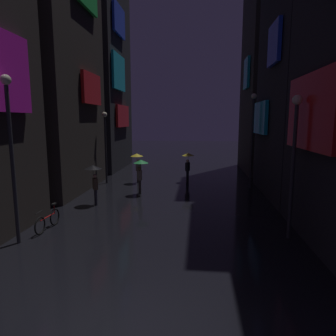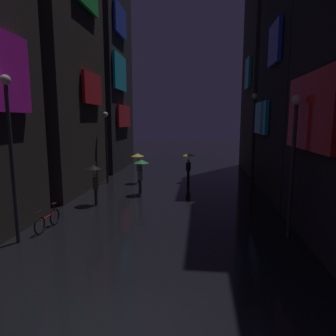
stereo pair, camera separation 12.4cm
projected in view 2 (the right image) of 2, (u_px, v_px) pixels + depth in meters
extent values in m
plane|color=black|center=(120.00, 334.00, 6.30)|extent=(120.00, 120.00, 0.00)
cube|color=#F226D8|center=(8.00, 72.00, 10.79)|extent=(0.20, 2.48, 2.84)
cube|color=red|center=(92.00, 89.00, 19.17)|extent=(0.20, 3.02, 1.94)
cube|color=#232328|center=(101.00, 79.00, 27.26)|extent=(4.00, 7.68, 16.35)
cube|color=red|center=(124.00, 116.00, 27.13)|extent=(0.20, 3.95, 1.92)
cube|color=#19D8F2|center=(120.00, 73.00, 25.54)|extent=(0.20, 3.61, 2.94)
cube|color=#264CF9|center=(120.00, 20.00, 25.35)|extent=(0.20, 3.46, 2.43)
cube|color=red|center=(310.00, 112.00, 10.31)|extent=(0.20, 4.31, 2.62)
cube|color=#232328|center=(311.00, 12.00, 16.30)|extent=(4.00, 7.32, 20.53)
cube|color=#19D8F2|center=(261.00, 118.00, 18.79)|extent=(0.20, 3.68, 1.97)
cube|color=#264CF9|center=(275.00, 44.00, 15.45)|extent=(0.20, 2.15, 2.09)
cube|color=#33302D|center=(274.00, 22.00, 24.67)|extent=(4.00, 7.07, 24.92)
cube|color=#19D8F2|center=(248.00, 73.00, 24.35)|extent=(0.20, 1.96, 2.43)
cylinder|color=#38332D|center=(140.00, 186.00, 18.40)|extent=(0.12, 0.12, 0.85)
cylinder|color=#38332D|center=(141.00, 187.00, 18.23)|extent=(0.12, 0.12, 0.85)
cube|color=gray|center=(140.00, 175.00, 18.20)|extent=(0.34, 0.40, 0.60)
sphere|color=#9E7051|center=(140.00, 169.00, 18.14)|extent=(0.22, 0.22, 0.22)
cylinder|color=gray|center=(142.00, 175.00, 18.04)|extent=(0.09, 0.09, 0.50)
cylinder|color=slate|center=(141.00, 169.00, 17.99)|extent=(0.02, 0.02, 0.77)
cone|color=green|center=(141.00, 161.00, 17.91)|extent=(0.90, 0.90, 0.20)
cylinder|color=#2D2D38|center=(188.00, 177.00, 21.60)|extent=(0.12, 0.12, 0.85)
cylinder|color=#2D2D38|center=(189.00, 176.00, 21.75)|extent=(0.12, 0.12, 0.85)
cube|color=black|center=(188.00, 167.00, 21.56)|extent=(0.34, 0.40, 0.60)
sphere|color=beige|center=(188.00, 161.00, 21.50)|extent=(0.22, 0.22, 0.22)
cylinder|color=black|center=(189.00, 166.00, 21.73)|extent=(0.09, 0.09, 0.50)
cylinder|color=slate|center=(189.00, 161.00, 21.68)|extent=(0.02, 0.02, 0.77)
cone|color=yellow|center=(189.00, 154.00, 21.60)|extent=(0.90, 0.90, 0.20)
cylinder|color=#2D2D38|center=(96.00, 197.00, 15.80)|extent=(0.12, 0.12, 0.85)
cylinder|color=#2D2D38|center=(96.00, 197.00, 15.96)|extent=(0.12, 0.12, 0.85)
cube|color=brown|center=(95.00, 184.00, 15.77)|extent=(0.36, 0.40, 0.60)
sphere|color=tan|center=(95.00, 176.00, 15.70)|extent=(0.22, 0.22, 0.22)
cylinder|color=brown|center=(94.00, 182.00, 15.90)|extent=(0.09, 0.09, 0.50)
cylinder|color=slate|center=(94.00, 176.00, 15.85)|extent=(0.02, 0.02, 0.77)
cone|color=black|center=(93.00, 167.00, 15.77)|extent=(0.90, 0.90, 0.20)
cylinder|color=#38332D|center=(140.00, 176.00, 21.74)|extent=(0.12, 0.12, 0.85)
cylinder|color=#38332D|center=(138.00, 177.00, 21.62)|extent=(0.12, 0.12, 0.85)
cube|color=gray|center=(139.00, 167.00, 21.57)|extent=(0.39, 0.40, 0.60)
sphere|color=beige|center=(139.00, 161.00, 21.50)|extent=(0.22, 0.22, 0.22)
cylinder|color=gray|center=(138.00, 166.00, 21.40)|extent=(0.09, 0.09, 0.50)
cylinder|color=slate|center=(138.00, 162.00, 21.35)|extent=(0.02, 0.02, 0.77)
cone|color=yellow|center=(138.00, 155.00, 21.27)|extent=(0.90, 0.90, 0.20)
torus|color=black|center=(40.00, 225.00, 11.78)|extent=(0.10, 0.72, 0.72)
torus|color=black|center=(55.00, 217.00, 12.85)|extent=(0.10, 0.72, 0.72)
cylinder|color=red|center=(47.00, 217.00, 12.29)|extent=(0.11, 1.00, 0.05)
cylinder|color=red|center=(54.00, 209.00, 12.79)|extent=(0.04, 0.04, 0.40)
cube|color=black|center=(54.00, 204.00, 12.76)|extent=(0.13, 0.25, 0.06)
cylinder|color=black|center=(39.00, 212.00, 11.69)|extent=(0.06, 0.45, 0.03)
cylinder|color=#2D2D33|center=(107.00, 151.00, 21.17)|extent=(0.14, 0.14, 4.67)
sphere|color=#F9EFCC|center=(105.00, 115.00, 20.78)|extent=(0.36, 0.36, 0.36)
cylinder|color=#2D2D33|center=(12.00, 167.00, 10.60)|extent=(0.14, 0.14, 5.62)
sphere|color=#F9EFCC|center=(5.00, 80.00, 10.13)|extent=(0.36, 0.36, 0.36)
cylinder|color=#2D2D33|center=(292.00, 174.00, 11.04)|extent=(0.14, 0.14, 4.99)
sphere|color=#F9EFCC|center=(297.00, 100.00, 10.62)|extent=(0.36, 0.36, 0.36)
cylinder|color=#2D2D33|center=(253.00, 144.00, 19.52)|extent=(0.14, 0.14, 5.79)
sphere|color=#F9EFCC|center=(255.00, 96.00, 19.03)|extent=(0.36, 0.36, 0.36)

